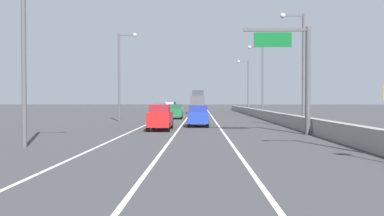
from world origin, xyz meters
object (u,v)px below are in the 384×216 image
object	(u,v)px
car_black_2	(172,106)
car_red_4	(160,117)
lamp_post_right_second	(300,62)
box_truck	(198,103)
lamp_post_right_fourth	(247,83)
lamp_post_right_third	(261,76)
lamp_post_left_mid	(121,71)
lamp_post_left_near	(29,35)
car_blue_5	(198,116)
car_gray_1	(160,109)
overhead_sign_gantry	(297,67)
car_white_3	(170,107)
car_green_0	(175,112)

from	to	relation	value
car_black_2	car_red_4	world-z (taller)	car_red_4
car_black_2	car_red_4	xyz separation A→B (m)	(3.27, -60.70, 0.02)
lamp_post_right_second	box_truck	world-z (taller)	lamp_post_right_second
lamp_post_right_fourth	lamp_post_right_third	bearing A→B (deg)	-91.28
lamp_post_right_fourth	box_truck	world-z (taller)	lamp_post_right_fourth
lamp_post_right_third	lamp_post_right_fourth	bearing A→B (deg)	88.72
car_red_4	box_truck	size ratio (longest dim) A/B	0.50
lamp_post_left_mid	car_black_2	world-z (taller)	lamp_post_left_mid
lamp_post_right_third	car_red_4	distance (m)	27.08
lamp_post_left_near	car_red_4	xyz separation A→B (m)	(5.48, 12.01, -4.69)
car_red_4	car_blue_5	xyz separation A→B (m)	(3.00, 4.61, -0.05)
lamp_post_left_near	car_gray_1	bearing A→B (deg)	87.08
lamp_post_right_fourth	lamp_post_left_near	xyz separation A→B (m)	(-17.46, -57.10, 0.00)
lamp_post_left_near	car_blue_5	xyz separation A→B (m)	(8.48, 16.61, -4.74)
car_gray_1	car_red_4	size ratio (longest dim) A/B	0.91
lamp_post_right_third	lamp_post_left_near	distance (m)	39.87
lamp_post_right_second	lamp_post_right_fourth	bearing A→B (deg)	89.80
overhead_sign_gantry	lamp_post_right_fourth	xyz separation A→B (m)	(2.05, 49.02, 0.98)
lamp_post_right_fourth	car_blue_5	xyz separation A→B (m)	(-8.99, -40.49, -4.74)
lamp_post_right_second	lamp_post_right_fourth	distance (m)	42.06
lamp_post_left_near	lamp_post_left_mid	xyz separation A→B (m)	(-0.21, 25.24, 0.00)
lamp_post_left_mid	car_white_3	world-z (taller)	lamp_post_left_mid
lamp_post_right_second	car_gray_1	distance (m)	33.61
lamp_post_right_third	car_black_2	distance (m)	39.79
lamp_post_right_second	car_white_3	xyz separation A→B (m)	(-14.74, 45.67, -4.69)
car_green_0	car_black_2	distance (m)	40.61
lamp_post_right_fourth	box_truck	xyz separation A→B (m)	(-9.29, -2.30, -3.75)
lamp_post_left_near	car_green_0	world-z (taller)	lamp_post_left_near
lamp_post_left_near	car_white_3	bearing A→B (deg)	87.57
lamp_post_right_second	lamp_post_left_mid	world-z (taller)	same
overhead_sign_gantry	lamp_post_right_second	world-z (taller)	lamp_post_right_second
car_gray_1	box_truck	xyz separation A→B (m)	(5.89, 10.08, 0.96)
lamp_post_right_second	car_gray_1	bearing A→B (deg)	116.86
lamp_post_right_fourth	car_gray_1	xyz separation A→B (m)	(-15.18, -12.38, -4.71)
car_red_4	car_gray_1	bearing A→B (deg)	95.58
overhead_sign_gantry	car_white_3	xyz separation A→B (m)	(-12.84, 52.63, -3.71)
lamp_post_left_mid	car_red_4	size ratio (longest dim) A/B	2.19
car_gray_1	car_blue_5	xyz separation A→B (m)	(6.19, -28.11, -0.03)
lamp_post_right_third	lamp_post_right_second	bearing A→B (deg)	-89.11
car_gray_1	box_truck	size ratio (longest dim) A/B	0.46
lamp_post_right_second	car_green_0	world-z (taller)	lamp_post_right_second
lamp_post_right_second	car_red_4	size ratio (longest dim) A/B	2.19
overhead_sign_gantry	car_green_0	size ratio (longest dim) A/B	1.64
lamp_post_left_mid	car_blue_5	size ratio (longest dim) A/B	2.30
car_blue_5	lamp_post_right_third	bearing A→B (deg)	66.36
lamp_post_right_fourth	car_green_0	xyz separation A→B (m)	(-12.09, -24.87, -4.78)
lamp_post_right_second	overhead_sign_gantry	bearing A→B (deg)	-105.27
box_truck	lamp_post_right_third	bearing A→B (deg)	-64.80
overhead_sign_gantry	car_green_0	bearing A→B (deg)	112.58
lamp_post_right_fourth	car_red_4	size ratio (longest dim) A/B	2.19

